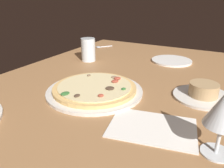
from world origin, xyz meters
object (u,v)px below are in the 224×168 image
object	(u,v)px
side_plate	(172,61)
paper_menu	(152,127)
pizza_main	(95,89)
water_glass	(88,51)
ramekin_on_saucer	(203,93)
spoon	(100,47)

from	to	relation	value
side_plate	paper_menu	bearing A→B (deg)	10.10
pizza_main	side_plate	world-z (taller)	pizza_main
pizza_main	water_glass	size ratio (longest dim) A/B	2.93
ramekin_on_saucer	water_glass	world-z (taller)	water_glass
side_plate	pizza_main	bearing A→B (deg)	-15.58
ramekin_on_saucer	paper_menu	bearing A→B (deg)	-19.26
water_glass	spoon	size ratio (longest dim) A/B	1.13
pizza_main	paper_menu	bearing A→B (deg)	65.06
ramekin_on_saucer	spoon	distance (cm)	80.23
pizza_main	paper_menu	xyz separation A→B (cm)	(11.46, 24.64, -1.04)
ramekin_on_saucer	paper_menu	world-z (taller)	ramekin_on_saucer
side_plate	ramekin_on_saucer	bearing A→B (deg)	28.40
pizza_main	paper_menu	world-z (taller)	pizza_main
ramekin_on_saucer	side_plate	distance (cm)	41.06
spoon	ramekin_on_saucer	bearing A→B (deg)	56.00
ramekin_on_saucer	pizza_main	bearing A→B (deg)	-68.14
side_plate	spoon	size ratio (longest dim) A/B	1.97
ramekin_on_saucer	water_glass	bearing A→B (deg)	-107.33
paper_menu	spoon	bearing A→B (deg)	-151.64
pizza_main	ramekin_on_saucer	world-z (taller)	ramekin_on_saucer
pizza_main	spoon	world-z (taller)	pizza_main
pizza_main	side_plate	xyz separation A→B (cm)	(-49.46, 13.79, -0.74)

